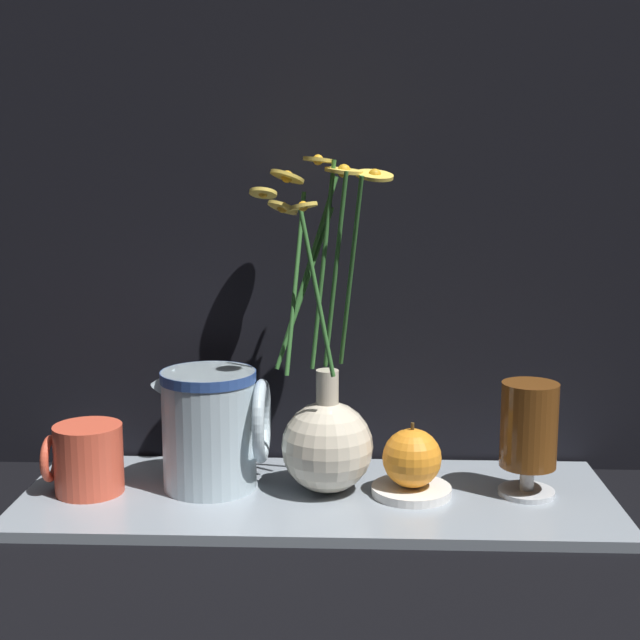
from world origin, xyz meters
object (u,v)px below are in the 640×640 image
object	(u,v)px
vase_with_flowers	(327,430)
ceramic_pitcher	(212,424)
yellow_mug	(87,459)
orange_fruit	(412,457)
tea_glass	(529,430)

from	to	relation	value
vase_with_flowers	ceramic_pitcher	xyz separation A→B (m)	(-0.13, 0.01, 0.00)
vase_with_flowers	ceramic_pitcher	world-z (taller)	vase_with_flowers
yellow_mug	ceramic_pitcher	world-z (taller)	ceramic_pitcher
yellow_mug	orange_fruit	distance (m)	0.38
tea_glass	vase_with_flowers	bearing A→B (deg)	178.71
yellow_mug	orange_fruit	xyz separation A→B (m)	(0.38, 0.01, 0.00)
vase_with_flowers	orange_fruit	bearing A→B (deg)	-4.02
ceramic_pitcher	tea_glass	bearing A→B (deg)	-1.73
vase_with_flowers	tea_glass	bearing A→B (deg)	-1.29
ceramic_pitcher	orange_fruit	world-z (taller)	ceramic_pitcher
tea_glass	orange_fruit	xyz separation A→B (m)	(-0.13, -0.00, -0.03)
yellow_mug	ceramic_pitcher	xyz separation A→B (m)	(0.14, 0.02, 0.04)
vase_with_flowers	tea_glass	world-z (taller)	vase_with_flowers
ceramic_pitcher	tea_glass	world-z (taller)	ceramic_pitcher
ceramic_pitcher	yellow_mug	bearing A→B (deg)	-171.28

